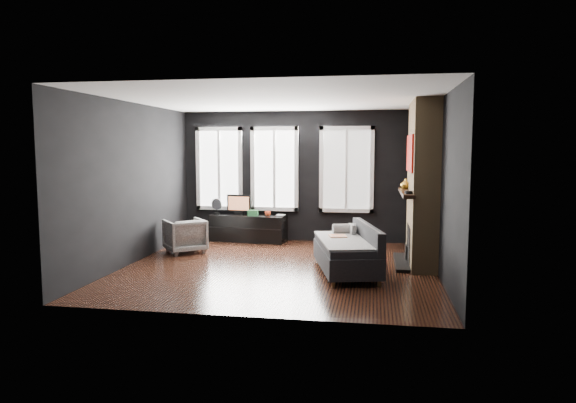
% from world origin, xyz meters
% --- Properties ---
extents(floor, '(5.00, 5.00, 0.00)m').
position_xyz_m(floor, '(0.00, 0.00, 0.00)').
color(floor, black).
rests_on(floor, ground).
extents(ceiling, '(5.00, 5.00, 0.00)m').
position_xyz_m(ceiling, '(0.00, 0.00, 2.70)').
color(ceiling, white).
rests_on(ceiling, ground).
extents(wall_back, '(5.00, 0.02, 2.70)m').
position_xyz_m(wall_back, '(0.00, 2.50, 1.35)').
color(wall_back, black).
rests_on(wall_back, ground).
extents(wall_left, '(0.02, 5.00, 2.70)m').
position_xyz_m(wall_left, '(-2.50, 0.00, 1.35)').
color(wall_left, black).
rests_on(wall_left, ground).
extents(wall_right, '(0.02, 5.00, 2.70)m').
position_xyz_m(wall_right, '(2.50, 0.00, 1.35)').
color(wall_right, black).
rests_on(wall_right, ground).
extents(windows, '(4.00, 0.16, 1.76)m').
position_xyz_m(windows, '(-0.45, 2.46, 2.38)').
color(windows, white).
rests_on(windows, wall_back).
extents(fireplace, '(0.70, 1.62, 2.70)m').
position_xyz_m(fireplace, '(2.30, 0.60, 1.35)').
color(fireplace, '#93724C').
rests_on(fireplace, floor).
extents(sofa, '(1.28, 1.93, 0.76)m').
position_xyz_m(sofa, '(1.10, -0.21, 0.38)').
color(sofa, '#27272A').
rests_on(sofa, floor).
extents(stripe_pillow, '(0.14, 0.29, 0.28)m').
position_xyz_m(stripe_pillow, '(1.17, 0.33, 0.55)').
color(stripe_pillow, gray).
rests_on(stripe_pillow, sofa).
extents(armchair, '(0.92, 0.91, 0.69)m').
position_xyz_m(armchair, '(-1.95, 0.90, 0.35)').
color(armchair, silver).
rests_on(armchair, floor).
extents(media_console, '(1.63, 0.65, 0.55)m').
position_xyz_m(media_console, '(-1.08, 2.24, 0.27)').
color(media_console, black).
rests_on(media_console, floor).
extents(monitor, '(0.54, 0.18, 0.47)m').
position_xyz_m(monitor, '(-1.27, 2.28, 0.79)').
color(monitor, black).
rests_on(monitor, media_console).
extents(desk_fan, '(0.29, 0.29, 0.34)m').
position_xyz_m(desk_fan, '(-1.77, 2.31, 0.72)').
color(desk_fan, gray).
rests_on(desk_fan, media_console).
extents(mug, '(0.13, 0.11, 0.12)m').
position_xyz_m(mug, '(-0.64, 2.17, 0.61)').
color(mug, '#EE4D24').
rests_on(mug, media_console).
extents(book, '(0.17, 0.03, 0.23)m').
position_xyz_m(book, '(-0.46, 2.27, 0.66)').
color(book, tan).
rests_on(book, media_console).
extents(storage_box, '(0.20, 0.13, 0.11)m').
position_xyz_m(storage_box, '(-0.95, 2.18, 0.60)').
color(storage_box, '#338044').
rests_on(storage_box, media_console).
extents(mantel_vase, '(0.22, 0.23, 0.17)m').
position_xyz_m(mantel_vase, '(2.05, 1.05, 1.32)').
color(mantel_vase, gold).
rests_on(mantel_vase, fireplace).
extents(mantel_clock, '(0.15, 0.15, 0.04)m').
position_xyz_m(mantel_clock, '(2.05, 0.05, 1.25)').
color(mantel_clock, black).
rests_on(mantel_clock, fireplace).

